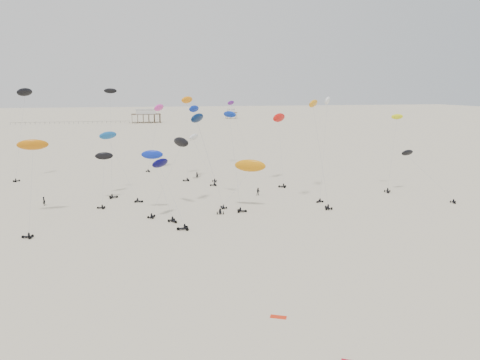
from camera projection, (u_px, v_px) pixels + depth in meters
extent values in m
plane|color=beige|center=(181.00, 147.00, 200.77)|extent=(900.00, 900.00, 0.00)
cube|color=brown|center=(146.00, 114.00, 340.77)|extent=(21.00, 13.00, 0.30)
cube|color=silver|center=(146.00, 112.00, 340.43)|extent=(14.00, 8.40, 3.20)
cube|color=#B2B2AD|center=(146.00, 109.00, 340.09)|extent=(15.00, 9.00, 0.30)
cube|color=brown|center=(231.00, 112.00, 385.10)|extent=(9.00, 7.00, 0.30)
cube|color=silver|center=(231.00, 111.00, 384.83)|extent=(5.60, 4.20, 2.40)
cube|color=#B2B2AD|center=(231.00, 109.00, 384.57)|extent=(6.00, 4.50, 0.30)
cube|color=black|center=(71.00, 122.00, 330.20)|extent=(80.00, 0.10, 0.10)
cylinder|color=gray|center=(205.00, 146.00, 124.85)|extent=(0.03, 0.03, 18.92)
ellipsoid|color=#0B2494|center=(194.00, 109.00, 123.84)|extent=(3.89, 4.07, 2.04)
cylinder|color=gray|center=(320.00, 156.00, 97.90)|extent=(0.03, 0.03, 20.94)
ellipsoid|color=orange|center=(313.00, 104.00, 98.29)|extent=(4.08, 4.41, 2.10)
cylinder|color=gray|center=(241.00, 136.00, 146.88)|extent=(0.03, 0.03, 22.19)
ellipsoid|color=#62198A|center=(231.00, 103.00, 149.63)|extent=(3.68, 3.78, 1.80)
cylinder|color=gray|center=(429.00, 177.00, 108.10)|extent=(0.03, 0.03, 16.49)
ellipsoid|color=black|center=(407.00, 153.00, 113.49)|extent=(4.09, 2.66, 1.89)
cylinder|color=gray|center=(162.00, 187.00, 90.61)|extent=(0.03, 0.03, 13.64)
ellipsoid|color=#0E29BE|center=(152.00, 155.00, 93.13)|extent=(4.50, 2.22, 2.11)
cylinder|color=gray|center=(167.00, 179.00, 93.58)|extent=(0.03, 0.03, 15.61)
ellipsoid|color=black|center=(181.00, 142.00, 96.18)|extent=(3.77, 4.81, 2.26)
cylinder|color=gray|center=(154.00, 140.00, 140.66)|extent=(0.03, 0.03, 18.12)
ellipsoid|color=#E937AC|center=(159.00, 108.00, 140.40)|extent=(4.68, 5.71, 2.65)
cylinder|color=gray|center=(235.00, 161.00, 99.46)|extent=(0.03, 0.03, 21.87)
ellipsoid|color=#0C2DA6|center=(230.00, 114.00, 103.74)|extent=(3.25, 3.43, 1.70)
cylinder|color=gray|center=(210.00, 164.00, 97.00)|extent=(0.03, 0.03, 18.13)
ellipsoid|color=#051944|center=(197.00, 118.00, 95.87)|extent=(4.53, 5.26, 2.45)
cylinder|color=gray|center=(103.00, 182.00, 100.69)|extent=(0.03, 0.03, 11.62)
ellipsoid|color=black|center=(104.00, 156.00, 103.40)|extent=(3.93, 1.33, 1.86)
cylinder|color=gray|center=(203.00, 161.00, 122.78)|extent=(0.03, 0.03, 13.42)
ellipsoid|color=white|center=(194.00, 137.00, 124.64)|extent=(4.15, 4.92, 2.31)
cylinder|color=gray|center=(112.00, 144.00, 106.46)|extent=(0.03, 0.03, 23.20)
ellipsoid|color=black|center=(110.00, 91.00, 105.69)|extent=(2.99, 1.51, 1.44)
cylinder|color=gray|center=(187.00, 141.00, 127.44)|extent=(0.03, 0.03, 20.85)
ellipsoid|color=orange|center=(187.00, 100.00, 127.90)|extent=(4.51, 4.54, 2.29)
cylinder|color=gray|center=(171.00, 196.00, 85.57)|extent=(0.03, 0.03, 12.68)
ellipsoid|color=#070544|center=(160.00, 163.00, 87.89)|extent=(4.37, 4.50, 2.20)
cylinder|color=gray|center=(123.00, 169.00, 104.99)|extent=(0.03, 0.03, 15.99)
ellipsoid|color=#165BAA|center=(108.00, 135.00, 106.48)|extent=(4.86, 4.34, 2.30)
cylinder|color=gray|center=(235.00, 190.00, 95.41)|extent=(0.03, 0.03, 10.25)
ellipsoid|color=orange|center=(250.00, 166.00, 96.48)|extent=(7.02, 5.14, 3.26)
cylinder|color=gray|center=(21.00, 138.00, 125.48)|extent=(0.03, 0.03, 22.61)
ellipsoid|color=black|center=(25.00, 92.00, 124.78)|extent=(4.66, 5.38, 2.58)
cylinder|color=gray|center=(31.00, 190.00, 83.94)|extent=(0.03, 0.03, 18.75)
ellipsoid|color=#CE6F0A|center=(33.00, 145.00, 89.11)|extent=(5.91, 3.07, 2.83)
cylinder|color=gray|center=(324.00, 150.00, 106.31)|extent=(0.03, 0.03, 23.17)
ellipsoid|color=white|center=(327.00, 101.00, 109.19)|extent=(3.48, 4.43, 2.09)
cylinder|color=gray|center=(281.00, 152.00, 120.96)|extent=(0.03, 0.03, 17.30)
ellipsoid|color=red|center=(279.00, 118.00, 123.04)|extent=(5.36, 5.00, 2.66)
cylinder|color=gray|center=(392.00, 154.00, 114.03)|extent=(0.03, 0.03, 17.78)
ellipsoid|color=yellow|center=(397.00, 117.00, 115.09)|extent=(3.17, 1.41, 1.53)
imported|color=black|center=(44.00, 205.00, 100.71)|extent=(0.98, 1.00, 2.29)
imported|color=black|center=(258.00, 195.00, 110.24)|extent=(1.11, 0.73, 2.13)
imported|color=black|center=(197.00, 178.00, 131.04)|extent=(0.95, 0.92, 2.17)
cube|color=red|center=(278.00, 317.00, 51.58)|extent=(1.92, 1.42, 0.07)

